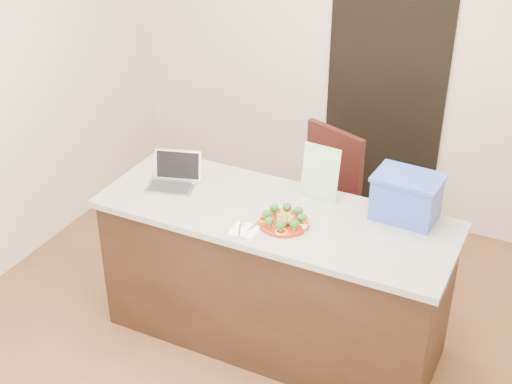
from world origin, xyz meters
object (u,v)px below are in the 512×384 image
at_px(napkin, 244,230).
at_px(chair, 326,198).
at_px(yogurt_bottle, 304,228).
at_px(laptop, 174,176).
at_px(blue_box, 406,197).
at_px(island, 274,276).
at_px(plate, 284,222).

xyz_separation_m(napkin, chair, (0.09, 1.03, -0.32)).
relative_size(yogurt_bottle, laptop, 0.19).
bearing_deg(napkin, yogurt_bottle, 23.68).
bearing_deg(blue_box, chair, 145.02).
bearing_deg(island, blue_box, 21.53).
bearing_deg(laptop, island, -18.43).
xyz_separation_m(yogurt_bottle, blue_box, (0.44, 0.39, 0.11)).
height_order(napkin, chair, chair).
xyz_separation_m(island, yogurt_bottle, (0.23, -0.12, 0.48)).
distance_m(napkin, blue_box, 0.91).
distance_m(napkin, chair, 1.08).
xyz_separation_m(plate, chair, (-0.07, 0.88, -0.33)).
distance_m(yogurt_bottle, blue_box, 0.60).
height_order(napkin, laptop, laptop).
bearing_deg(blue_box, laptop, -166.32).
relative_size(blue_box, chair, 0.36).
relative_size(yogurt_bottle, chair, 0.06).
bearing_deg(napkin, island, 75.34).
distance_m(island, napkin, 0.53).
distance_m(blue_box, chair, 0.94).
bearing_deg(napkin, blue_box, 34.96).
height_order(yogurt_bottle, chair, chair).
relative_size(plate, yogurt_bottle, 4.55).
height_order(plate, napkin, plate).
bearing_deg(yogurt_bottle, napkin, -156.32).
xyz_separation_m(blue_box, chair, (-0.65, 0.51, -0.45)).
xyz_separation_m(island, chair, (0.03, 0.78, 0.14)).
bearing_deg(plate, island, 135.57).
bearing_deg(napkin, chair, 84.89).
distance_m(yogurt_bottle, laptop, 0.92).
bearing_deg(laptop, napkin, -40.63).
relative_size(yogurt_bottle, blue_box, 0.16).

